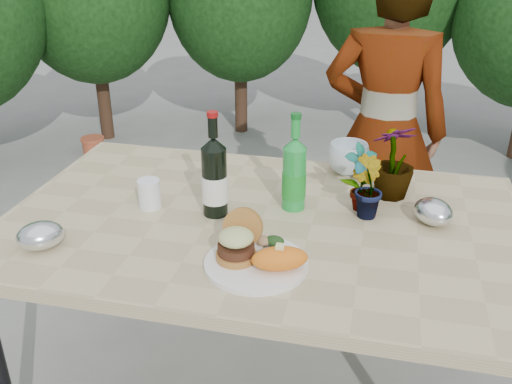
% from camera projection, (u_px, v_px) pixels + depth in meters
% --- Properties ---
extents(patio_table, '(1.60, 1.00, 0.75)m').
position_uv_depth(patio_table, '(262.00, 235.00, 1.80)').
color(patio_table, tan).
rests_on(patio_table, ground).
extents(shrub_hedge, '(6.84, 4.99, 2.05)m').
position_uv_depth(shrub_hedge, '(340.00, 23.00, 3.00)').
color(shrub_hedge, '#382316').
rests_on(shrub_hedge, ground).
extents(dinner_plate, '(0.28, 0.28, 0.01)m').
position_uv_depth(dinner_plate, '(256.00, 264.00, 1.53)').
color(dinner_plate, white).
rests_on(dinner_plate, patio_table).
extents(burger_stack, '(0.11, 0.16, 0.11)m').
position_uv_depth(burger_stack, '(238.00, 241.00, 1.53)').
color(burger_stack, '#B7722D').
rests_on(burger_stack, dinner_plate).
extents(sweet_potato, '(0.17, 0.12, 0.06)m').
position_uv_depth(sweet_potato, '(280.00, 259.00, 1.48)').
color(sweet_potato, orange).
rests_on(sweet_potato, dinner_plate).
extents(grilled_veg, '(0.08, 0.05, 0.03)m').
position_uv_depth(grilled_veg, '(270.00, 241.00, 1.60)').
color(grilled_veg, olive).
rests_on(grilled_veg, dinner_plate).
extents(wine_bottle, '(0.08, 0.08, 0.34)m').
position_uv_depth(wine_bottle, '(215.00, 178.00, 1.75)').
color(wine_bottle, black).
rests_on(wine_bottle, patio_table).
extents(sparkling_water, '(0.08, 0.08, 0.32)m').
position_uv_depth(sparkling_water, '(294.00, 175.00, 1.79)').
color(sparkling_water, '#1A9334').
rests_on(sparkling_water, patio_table).
extents(plastic_cup, '(0.07, 0.07, 0.09)m').
position_uv_depth(plastic_cup, '(149.00, 194.00, 1.82)').
color(plastic_cup, white).
rests_on(plastic_cup, patio_table).
extents(seedling_left, '(0.14, 0.13, 0.22)m').
position_uv_depth(seedling_left, '(361.00, 178.00, 1.78)').
color(seedling_left, '#265E20').
rests_on(seedling_left, patio_table).
extents(seedling_mid, '(0.14, 0.13, 0.19)m').
position_uv_depth(seedling_mid, '(366.00, 188.00, 1.75)').
color(seedling_mid, '#225C1F').
rests_on(seedling_mid, patio_table).
extents(seedling_right, '(0.19, 0.19, 0.25)m').
position_uv_depth(seedling_right, '(394.00, 161.00, 1.86)').
color(seedling_right, '#2A541D').
rests_on(seedling_right, patio_table).
extents(blue_bowl, '(0.18, 0.18, 0.12)m').
position_uv_depth(blue_bowl, '(348.00, 158.00, 2.06)').
color(blue_bowl, silver).
rests_on(blue_bowl, patio_table).
extents(foil_packet_left, '(0.17, 0.17, 0.08)m').
position_uv_depth(foil_packet_left, '(40.00, 236.00, 1.60)').
color(foil_packet_left, silver).
rests_on(foil_packet_left, patio_table).
extents(foil_packet_right, '(0.16, 0.17, 0.08)m').
position_uv_depth(foil_packet_right, '(433.00, 212.00, 1.73)').
color(foil_packet_right, silver).
rests_on(foil_packet_right, patio_table).
extents(person, '(0.56, 0.38, 1.50)m').
position_uv_depth(person, '(384.00, 132.00, 2.49)').
color(person, '#996C4C').
rests_on(person, ground).
extents(terracotta_pot, '(0.17, 0.17, 0.14)m').
position_uv_depth(terracotta_pot, '(93.00, 146.00, 4.19)').
color(terracotta_pot, '#B34C2E').
rests_on(terracotta_pot, ground).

